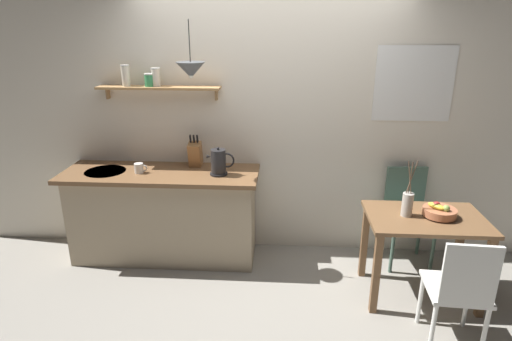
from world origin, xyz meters
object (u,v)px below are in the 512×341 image
(dining_table, at_px, (424,231))
(dining_chair_near, at_px, (460,288))
(fruit_bowl, at_px, (439,211))
(coffee_mug_by_sink, at_px, (139,168))
(twig_vase, at_px, (407,204))
(knife_block, at_px, (195,154))
(dining_chair_far, at_px, (407,210))
(pendant_lamp, at_px, (191,70))
(electric_kettle, at_px, (219,162))

(dining_table, relative_size, dining_chair_near, 1.05)
(dining_chair_near, height_order, fruit_bowl, dining_chair_near)
(fruit_bowl, bearing_deg, dining_table, -177.57)
(dining_table, bearing_deg, coffee_mug_by_sink, 170.35)
(dining_chair_near, relative_size, twig_vase, 1.90)
(knife_block, height_order, coffee_mug_by_sink, knife_block)
(dining_chair_near, xyz_separation_m, twig_vase, (-0.22, 0.65, 0.34))
(dining_table, relative_size, twig_vase, 1.99)
(dining_chair_far, relative_size, twig_vase, 1.97)
(knife_block, bearing_deg, dining_chair_near, -31.75)
(dining_chair_near, height_order, pendant_lamp, pendant_lamp)
(twig_vase, distance_m, coffee_mug_by_sink, 2.37)
(dining_table, height_order, pendant_lamp, pendant_lamp)
(twig_vase, xyz_separation_m, pendant_lamp, (-1.79, 0.37, 1.00))
(dining_chair_near, xyz_separation_m, electric_kettle, (-1.81, 1.06, 0.52))
(coffee_mug_by_sink, bearing_deg, electric_kettle, 0.06)
(dining_chair_far, bearing_deg, pendant_lamp, -174.04)
(pendant_lamp, bearing_deg, knife_block, 101.78)
(dining_table, height_order, twig_vase, twig_vase)
(electric_kettle, distance_m, pendant_lamp, 0.85)
(dining_table, xyz_separation_m, twig_vase, (-0.16, 0.01, 0.24))
(dining_chair_near, xyz_separation_m, knife_block, (-2.07, 1.28, 0.53))
(dining_chair_near, bearing_deg, knife_block, 148.25)
(dining_table, height_order, dining_chair_near, dining_chair_near)
(electric_kettle, xyz_separation_m, knife_block, (-0.26, 0.22, 0.01))
(dining_chair_near, distance_m, pendant_lamp, 2.62)
(coffee_mug_by_sink, bearing_deg, knife_block, 24.48)
(twig_vase, xyz_separation_m, coffee_mug_by_sink, (-2.33, 0.41, 0.11))
(dining_table, relative_size, fruit_bowl, 3.55)
(electric_kettle, xyz_separation_m, pendant_lamp, (-0.21, -0.05, 0.82))
(dining_chair_far, bearing_deg, fruit_bowl, -83.10)
(coffee_mug_by_sink, bearing_deg, dining_chair_near, -22.57)
(fruit_bowl, relative_size, electric_kettle, 1.01)
(fruit_bowl, bearing_deg, coffee_mug_by_sink, 170.79)
(fruit_bowl, distance_m, pendant_lamp, 2.34)
(pendant_lamp, bearing_deg, dining_table, -10.98)
(fruit_bowl, distance_m, electric_kettle, 1.90)
(fruit_bowl, xyz_separation_m, coffee_mug_by_sink, (-2.58, 0.42, 0.16))
(dining_chair_far, height_order, electric_kettle, electric_kettle)
(dining_chair_near, distance_m, electric_kettle, 2.16)
(twig_vase, relative_size, pendant_lamp, 1.00)
(dining_table, xyz_separation_m, dining_chair_far, (0.03, 0.59, -0.08))
(knife_block, bearing_deg, dining_table, -17.76)
(dining_chair_far, distance_m, knife_block, 2.09)
(dining_table, bearing_deg, knife_block, 162.24)
(dining_chair_near, distance_m, fruit_bowl, 0.70)
(knife_block, xyz_separation_m, coffee_mug_by_sink, (-0.48, -0.22, -0.08))
(dining_chair_far, relative_size, pendant_lamp, 1.97)
(dining_chair_near, bearing_deg, dining_chair_far, 91.61)
(fruit_bowl, relative_size, twig_vase, 0.56)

